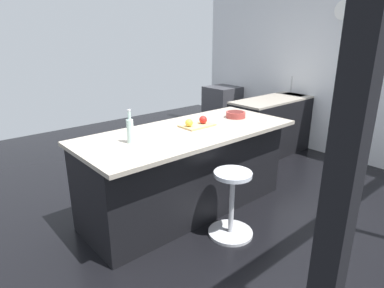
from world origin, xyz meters
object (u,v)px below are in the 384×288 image
at_px(stool_by_window, 232,206).
at_px(apple_red, 203,120).
at_px(kitchen_island, 186,170).
at_px(apple_yellow, 189,123).
at_px(oven_range, 222,109).
at_px(fruit_bowl, 236,114).
at_px(cutting_board, 197,125).
at_px(water_bottle, 130,130).

distance_m(stool_by_window, apple_red, 0.99).
bearing_deg(kitchen_island, apple_red, 179.10).
bearing_deg(apple_yellow, stool_by_window, 85.90).
bearing_deg(oven_range, kitchen_island, 37.25).
bearing_deg(oven_range, fruit_bowl, 47.23).
bearing_deg(fruit_bowl, apple_red, 0.22).
xyz_separation_m(cutting_board, apple_yellow, (0.12, 0.01, 0.05)).
height_order(kitchen_island, apple_red, apple_red).
bearing_deg(apple_red, oven_range, -139.99).
distance_m(water_bottle, fruit_bowl, 1.45).
relative_size(apple_red, fruit_bowl, 0.38).
height_order(kitchen_island, apple_yellow, apple_yellow).
distance_m(apple_yellow, fruit_bowl, 0.73).
height_order(apple_red, fruit_bowl, apple_red).
xyz_separation_m(oven_range, apple_yellow, (2.56, 1.98, 0.55)).
bearing_deg(stool_by_window, cutting_board, -103.58).
height_order(cutting_board, apple_red, apple_red).
relative_size(stool_by_window, apple_yellow, 8.13).
relative_size(oven_range, apple_yellow, 10.72).
bearing_deg(stool_by_window, fruit_bowl, -138.62).
xyz_separation_m(cutting_board, water_bottle, (0.84, 0.02, 0.11)).
xyz_separation_m(cutting_board, fruit_bowl, (-0.61, 0.01, 0.03)).
distance_m(apple_red, water_bottle, 0.92).
xyz_separation_m(stool_by_window, fruit_bowl, (-0.77, -0.68, 0.66)).
relative_size(kitchen_island, apple_yellow, 28.62).
distance_m(oven_range, water_bottle, 3.89).
bearing_deg(oven_range, cutting_board, 38.92).
bearing_deg(kitchen_island, fruit_bowl, 179.87).
relative_size(kitchen_island, cutting_board, 6.53).
relative_size(oven_range, cutting_board, 2.45).
height_order(kitchen_island, stool_by_window, kitchen_island).
distance_m(kitchen_island, water_bottle, 0.89).
bearing_deg(apple_red, cutting_board, -11.09).
xyz_separation_m(stool_by_window, apple_red, (-0.24, -0.68, 0.68)).
distance_m(apple_red, apple_yellow, 0.19).
relative_size(kitchen_island, stool_by_window, 3.52).
bearing_deg(cutting_board, kitchen_island, 3.82).
height_order(stool_by_window, apple_yellow, apple_yellow).
bearing_deg(stool_by_window, water_bottle, -45.16).
bearing_deg(fruit_bowl, kitchen_island, -0.13).
xyz_separation_m(cutting_board, apple_red, (-0.08, 0.01, 0.05)).
relative_size(oven_range, apple_red, 10.14).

